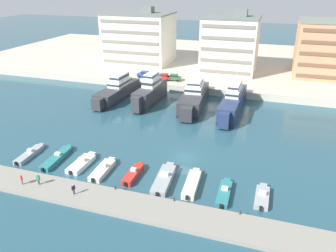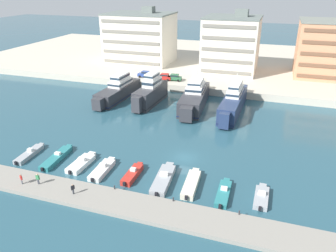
# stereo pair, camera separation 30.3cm
# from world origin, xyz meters

# --- Properties ---
(ground_plane) EXTENTS (400.00, 400.00, 0.00)m
(ground_plane) POSITION_xyz_m (0.00, 0.00, 0.00)
(ground_plane) COLOR #285160
(quay_promenade) EXTENTS (180.00, 70.00, 1.87)m
(quay_promenade) POSITION_xyz_m (0.00, 68.28, 0.93)
(quay_promenade) COLOR beige
(quay_promenade) RESTS_ON ground
(pier_dock) EXTENTS (120.00, 5.02, 0.59)m
(pier_dock) POSITION_xyz_m (0.00, -14.84, 0.29)
(pier_dock) COLOR gray
(pier_dock) RESTS_ON ground
(yacht_charcoal_far_left) EXTENTS (5.04, 19.70, 7.76)m
(yacht_charcoal_far_left) POSITION_xyz_m (-24.04, 23.91, 2.14)
(yacht_charcoal_far_left) COLOR #333338
(yacht_charcoal_far_left) RESTS_ON ground
(yacht_charcoal_left) EXTENTS (4.45, 15.52, 9.02)m
(yacht_charcoal_left) POSITION_xyz_m (-15.06, 22.94, 2.71)
(yacht_charcoal_left) COLOR #333338
(yacht_charcoal_left) RESTS_ON ground
(yacht_charcoal_mid_left) EXTENTS (6.26, 20.97, 7.86)m
(yacht_charcoal_mid_left) POSITION_xyz_m (-4.58, 24.39, 2.26)
(yacht_charcoal_mid_left) COLOR #333338
(yacht_charcoal_mid_left) RESTS_ON ground
(yacht_navy_center_left) EXTENTS (4.15, 21.88, 8.15)m
(yacht_navy_center_left) POSITION_xyz_m (4.54, 23.84, 2.38)
(yacht_navy_center_left) COLOR navy
(yacht_navy_center_left) RESTS_ON ground
(motorboat_grey_far_left) EXTENTS (1.93, 7.29, 1.21)m
(motorboat_grey_far_left) POSITION_xyz_m (-25.17, -7.63, 0.38)
(motorboat_grey_far_left) COLOR #9EA3A8
(motorboat_grey_far_left) RESTS_ON ground
(motorboat_teal_left) EXTENTS (2.22, 8.55, 1.17)m
(motorboat_teal_left) POSITION_xyz_m (-19.98, -7.32, 0.40)
(motorboat_teal_left) COLOR teal
(motorboat_teal_left) RESTS_ON ground
(motorboat_white_mid_left) EXTENTS (2.22, 6.84, 1.32)m
(motorboat_white_mid_left) POSITION_xyz_m (-15.09, -7.59, 0.41)
(motorboat_white_mid_left) COLOR white
(motorboat_white_mid_left) RESTS_ON ground
(motorboat_white_center_left) EXTENTS (2.08, 6.99, 1.37)m
(motorboat_white_center_left) POSITION_xyz_m (-10.94, -8.26, 0.42)
(motorboat_white_center_left) COLOR white
(motorboat_white_center_left) RESTS_ON ground
(motorboat_red_center) EXTENTS (1.54, 6.28, 1.37)m
(motorboat_red_center) POSITION_xyz_m (-5.93, -8.07, 0.47)
(motorboat_red_center) COLOR red
(motorboat_red_center) RESTS_ON ground
(motorboat_grey_center_right) EXTENTS (2.77, 8.63, 1.46)m
(motorboat_grey_center_right) POSITION_xyz_m (-1.03, -7.90, 0.49)
(motorboat_grey_center_right) COLOR #9EA3A8
(motorboat_grey_center_right) RESTS_ON ground
(motorboat_cream_mid_right) EXTENTS (2.17, 7.62, 0.95)m
(motorboat_cream_mid_right) POSITION_xyz_m (3.18, -7.81, 0.48)
(motorboat_cream_mid_right) COLOR beige
(motorboat_cream_mid_right) RESTS_ON ground
(motorboat_teal_right) EXTENTS (1.77, 6.88, 1.15)m
(motorboat_teal_right) POSITION_xyz_m (7.93, -8.38, 0.38)
(motorboat_teal_right) COLOR teal
(motorboat_teal_right) RESTS_ON ground
(motorboat_grey_far_right) EXTENTS (1.85, 5.97, 1.15)m
(motorboat_grey_far_right) POSITION_xyz_m (12.97, -7.69, 0.38)
(motorboat_grey_far_right) COLOR #9EA3A8
(motorboat_grey_far_right) RESTS_ON ground
(car_blue_far_left) EXTENTS (4.18, 2.10, 1.80)m
(car_blue_far_left) POSITION_xyz_m (-22.43, 37.92, 2.84)
(car_blue_far_left) COLOR #28428E
(car_blue_far_left) RESTS_ON quay_promenade
(car_green_left) EXTENTS (4.10, 1.93, 1.80)m
(car_green_left) POSITION_xyz_m (-19.52, 37.06, 2.84)
(car_green_left) COLOR #2D6642
(car_green_left) RESTS_ON quay_promenade
(car_red_mid_left) EXTENTS (4.12, 1.96, 1.80)m
(car_red_mid_left) POSITION_xyz_m (-16.35, 37.06, 2.84)
(car_red_mid_left) COLOR red
(car_red_mid_left) RESTS_ON quay_promenade
(car_green_center_left) EXTENTS (4.20, 2.13, 1.80)m
(car_green_center_left) POSITION_xyz_m (-13.56, 37.32, 2.84)
(car_green_center_left) COLOR #2D6642
(car_green_center_left) RESTS_ON quay_promenade
(apartment_block_far_left) EXTENTS (21.15, 16.04, 17.88)m
(apartment_block_far_left) POSITION_xyz_m (-31.10, 55.48, 9.85)
(apartment_block_far_left) COLOR silver
(apartment_block_far_left) RESTS_ON quay_promenade
(apartment_block_left) EXTENTS (15.81, 15.69, 17.98)m
(apartment_block_left) POSITION_xyz_m (-0.77, 52.62, 9.92)
(apartment_block_left) COLOR silver
(apartment_block_left) RESTS_ON quay_promenade
(apartment_block_mid_left) EXTENTS (18.85, 15.68, 17.48)m
(apartment_block_mid_left) POSITION_xyz_m (26.87, 55.83, 9.66)
(apartment_block_mid_left) COLOR tan
(apartment_block_mid_left) RESTS_ON quay_promenade
(pedestrian_near_edge) EXTENTS (0.34, 0.57, 1.54)m
(pedestrian_near_edge) POSITION_xyz_m (-11.45, -15.37, 1.50)
(pedestrian_near_edge) COLOR #4C515B
(pedestrian_near_edge) RESTS_ON pier_dock
(pedestrian_mid_deck) EXTENTS (0.66, 0.27, 1.70)m
(pedestrian_mid_deck) POSITION_xyz_m (-17.51, -14.92, 1.60)
(pedestrian_mid_deck) COLOR #4C515B
(pedestrian_mid_deck) RESTS_ON pier_dock
(pedestrian_far_side) EXTENTS (0.55, 0.40, 1.59)m
(pedestrian_far_side) POSITION_xyz_m (-19.78, -15.63, 1.53)
(pedestrian_far_side) COLOR #4C515B
(pedestrian_far_side) RESTS_ON pier_dock
(bollard_west) EXTENTS (0.20, 0.20, 0.61)m
(bollard_west) POSITION_xyz_m (-6.65, -12.58, 0.91)
(bollard_west) COLOR #2D2D33
(bollard_west) RESTS_ON pier_dock
(bollard_west_mid) EXTENTS (0.20, 0.20, 0.61)m
(bollard_west_mid) POSITION_xyz_m (1.95, -12.58, 0.91)
(bollard_west_mid) COLOR #2D2D33
(bollard_west_mid) RESTS_ON pier_dock
(bollard_east_mid) EXTENTS (0.20, 0.20, 0.61)m
(bollard_east_mid) POSITION_xyz_m (10.55, -12.58, 0.91)
(bollard_east_mid) COLOR #2D2D33
(bollard_east_mid) RESTS_ON pier_dock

